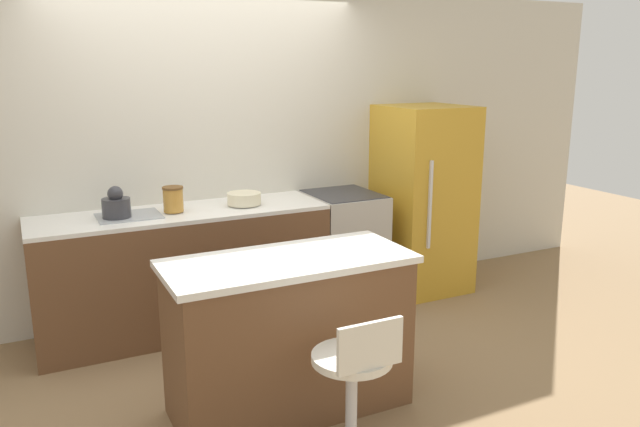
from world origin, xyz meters
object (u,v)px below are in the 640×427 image
at_px(stool_chair, 353,389).
at_px(mixing_bowl, 244,198).
at_px(oven_range, 343,247).
at_px(kettle, 116,205).
at_px(refrigerator, 423,199).

bearing_deg(stool_chair, mixing_bowl, 85.34).
relative_size(oven_range, kettle, 4.19).
bearing_deg(oven_range, mixing_bowl, -178.61).
bearing_deg(oven_range, kettle, -179.33).
distance_m(oven_range, refrigerator, 0.86).
bearing_deg(mixing_bowl, oven_range, 1.39).
xyz_separation_m(refrigerator, mixing_bowl, (-1.67, 0.01, 0.16)).
bearing_deg(mixing_bowl, kettle, 180.00).
distance_m(stool_chair, mixing_bowl, 2.11).
distance_m(oven_range, stool_chair, 2.31).
xyz_separation_m(kettle, mixing_bowl, (0.95, 0.00, -0.04)).
height_order(oven_range, refrigerator, refrigerator).
xyz_separation_m(oven_range, stool_chair, (-1.05, -2.05, -0.04)).
height_order(oven_range, mixing_bowl, mixing_bowl).
bearing_deg(stool_chair, oven_range, 62.82).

